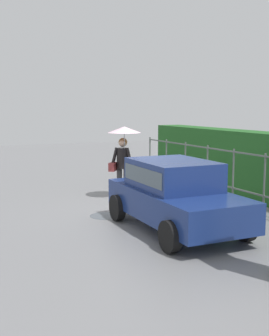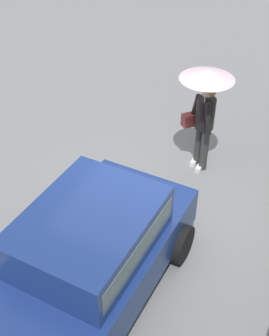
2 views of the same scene
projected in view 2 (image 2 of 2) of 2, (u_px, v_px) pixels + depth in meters
ground_plane at (153, 222)px, 7.31m from camera, size 40.00×40.00×0.00m
car at (87, 256)px, 5.71m from camera, size 3.77×1.93×1.48m
pedestrian at (205, 99)px, 7.58m from camera, size 0.92×0.92×2.05m
puddle_near at (99, 200)px, 7.73m from camera, size 0.79×0.79×0.00m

